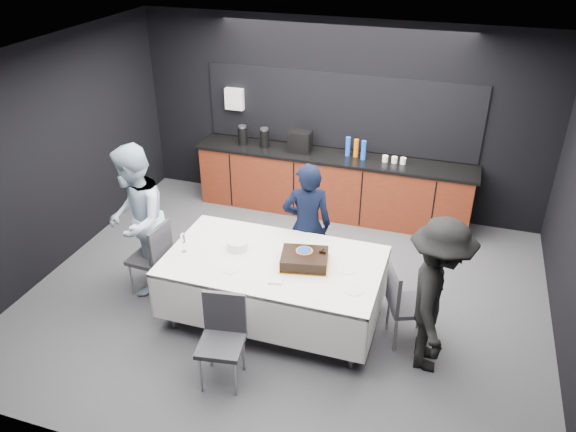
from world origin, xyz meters
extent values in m
plane|color=#46464B|center=(0.00, 0.00, 0.00)|extent=(6.00, 6.00, 0.00)
cube|color=white|center=(0.00, 0.00, 2.80)|extent=(6.00, 5.00, 0.04)
cube|color=black|center=(0.00, 2.50, 1.40)|extent=(6.00, 0.04, 2.80)
cube|color=black|center=(0.00, -2.50, 1.40)|extent=(6.00, 0.04, 2.80)
cube|color=black|center=(-3.00, 0.00, 1.40)|extent=(0.04, 5.00, 2.80)
cube|color=#591D0E|center=(0.00, 2.20, 0.45)|extent=(4.00, 0.60, 0.90)
cube|color=black|center=(0.00, 2.20, 0.92)|extent=(4.10, 0.64, 0.04)
cube|color=black|center=(0.00, 2.48, 1.50)|extent=(4.00, 0.03, 1.10)
cube|color=white|center=(-1.60, 2.43, 1.55)|extent=(0.28, 0.12, 0.32)
cylinder|color=black|center=(-1.40, 2.20, 1.07)|extent=(0.14, 0.14, 0.26)
cylinder|color=black|center=(-1.05, 2.20, 1.07)|extent=(0.14, 0.14, 0.26)
cube|color=black|center=(-0.50, 2.20, 1.09)|extent=(0.32, 0.24, 0.30)
cylinder|color=blue|center=(0.20, 2.25, 1.08)|extent=(0.07, 0.07, 0.28)
cylinder|color=orange|center=(0.32, 2.25, 1.07)|extent=(0.07, 0.07, 0.26)
cylinder|color=blue|center=(0.44, 2.18, 1.08)|extent=(0.07, 0.07, 0.28)
cylinder|color=white|center=(0.75, 2.20, 0.98)|extent=(0.08, 0.08, 0.09)
cylinder|color=white|center=(0.88, 2.20, 0.98)|extent=(0.08, 0.08, 0.09)
cylinder|color=white|center=(1.00, 2.20, 0.98)|extent=(0.08, 0.08, 0.09)
cylinder|color=#99999E|center=(-1.40, 2.20, 1.21)|extent=(0.12, 0.12, 0.03)
cylinder|color=#99999E|center=(-1.05, 2.20, 1.21)|extent=(0.12, 0.12, 0.03)
cylinder|color=#99999E|center=(-1.00, -0.90, 0.38)|extent=(0.06, 0.06, 0.75)
cylinder|color=#99999E|center=(-1.00, 0.10, 0.38)|extent=(0.06, 0.06, 0.75)
cylinder|color=#99999E|center=(1.00, -0.90, 0.38)|extent=(0.06, 0.06, 0.75)
cylinder|color=#99999E|center=(1.00, 0.10, 0.38)|extent=(0.06, 0.06, 0.75)
cube|color=white|center=(0.00, -0.40, 0.76)|extent=(2.32, 1.32, 0.04)
cube|color=white|center=(0.00, -1.05, 0.49)|extent=(2.32, 0.02, 0.55)
cube|color=white|center=(0.00, 0.25, 0.49)|extent=(2.32, 0.02, 0.55)
cube|color=white|center=(-1.15, -0.40, 0.49)|extent=(0.02, 1.32, 0.55)
cube|color=white|center=(1.15, -0.40, 0.49)|extent=(0.02, 1.32, 0.55)
cube|color=gold|center=(0.34, -0.38, 0.79)|extent=(0.60, 0.52, 0.01)
cube|color=black|center=(0.34, -0.38, 0.84)|extent=(0.55, 0.47, 0.11)
cube|color=black|center=(0.34, -0.38, 0.90)|extent=(0.55, 0.47, 0.01)
cylinder|color=orange|center=(0.32, -0.32, 0.91)|extent=(0.18, 0.18, 0.00)
cylinder|color=#163BA9|center=(0.32, -0.32, 0.92)|extent=(0.15, 0.15, 0.01)
sphere|color=black|center=(0.52, -0.26, 0.93)|extent=(0.04, 0.04, 0.04)
sphere|color=black|center=(0.54, -0.30, 0.93)|extent=(0.04, 0.04, 0.04)
sphere|color=black|center=(0.50, -0.30, 0.93)|extent=(0.04, 0.04, 0.04)
cylinder|color=white|center=(-0.45, -0.32, 0.83)|extent=(0.23, 0.23, 0.10)
cylinder|color=white|center=(-0.37, -0.71, 0.78)|extent=(0.18, 0.18, 0.01)
cylinder|color=white|center=(0.78, -0.34, 0.78)|extent=(0.21, 0.21, 0.01)
cylinder|color=white|center=(0.93, -0.67, 0.78)|extent=(0.19, 0.19, 0.01)
cylinder|color=white|center=(0.07, -0.01, 0.78)|extent=(0.21, 0.21, 0.01)
cube|color=white|center=(0.15, -0.78, 0.79)|extent=(0.16, 0.12, 0.02)
cylinder|color=white|center=(-0.99, -0.55, 0.78)|extent=(0.06, 0.06, 0.00)
cylinder|color=white|center=(-0.99, -0.55, 0.84)|extent=(0.01, 0.01, 0.12)
cylinder|color=white|center=(-0.99, -0.55, 0.95)|extent=(0.05, 0.05, 0.10)
cube|color=#303035|center=(-1.58, -0.36, 0.45)|extent=(0.45, 0.45, 0.05)
cube|color=#303035|center=(-1.39, -0.37, 0.70)|extent=(0.07, 0.42, 0.45)
cylinder|color=#99999E|center=(-1.74, -0.18, 0.22)|extent=(0.03, 0.03, 0.44)
cylinder|color=#99999E|center=(-1.76, -0.52, 0.22)|extent=(0.03, 0.03, 0.44)
cylinder|color=#99999E|center=(-1.40, -0.20, 0.22)|extent=(0.03, 0.03, 0.44)
cylinder|color=#99999E|center=(-1.42, -0.54, 0.22)|extent=(0.03, 0.03, 0.44)
cube|color=#303035|center=(1.47, -0.30, 0.45)|extent=(0.55, 0.55, 0.05)
cube|color=#303035|center=(1.29, -0.37, 0.70)|extent=(0.19, 0.40, 0.45)
cylinder|color=#99999E|center=(1.69, -0.40, 0.22)|extent=(0.03, 0.03, 0.44)
cylinder|color=#99999E|center=(1.56, -0.08, 0.22)|extent=(0.03, 0.03, 0.44)
cylinder|color=#99999E|center=(1.37, -0.52, 0.22)|extent=(0.03, 0.03, 0.44)
cylinder|color=#99999E|center=(1.25, -0.21, 0.22)|extent=(0.03, 0.03, 0.44)
cube|color=#303035|center=(-0.16, -1.47, 0.45)|extent=(0.48, 0.48, 0.05)
cube|color=#303035|center=(-0.19, -1.28, 0.70)|extent=(0.42, 0.10, 0.45)
cylinder|color=#99999E|center=(-0.30, -1.66, 0.22)|extent=(0.03, 0.03, 0.44)
cylinder|color=#99999E|center=(0.04, -1.61, 0.22)|extent=(0.03, 0.03, 0.44)
cylinder|color=#99999E|center=(-0.35, -1.33, 0.22)|extent=(0.03, 0.03, 0.44)
cylinder|color=#99999E|center=(-0.02, -1.27, 0.22)|extent=(0.03, 0.03, 0.44)
imported|color=black|center=(0.15, 0.37, 0.80)|extent=(0.68, 0.55, 1.60)
imported|color=#A8BED4|center=(-1.71, -0.31, 0.91)|extent=(0.98, 1.08, 1.83)
imported|color=black|center=(1.72, -0.59, 0.83)|extent=(0.68, 1.11, 1.66)
camera|label=1|loc=(1.70, -5.12, 4.12)|focal=35.00mm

